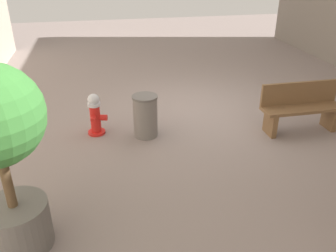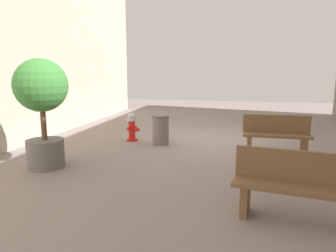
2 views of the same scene
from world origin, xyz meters
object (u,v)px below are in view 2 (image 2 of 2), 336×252
(bench_near, at_px, (276,134))
(trash_bin, at_px, (161,130))
(fire_hydrant, at_px, (132,127))
(bench_far, at_px, (301,186))
(planter_tree, at_px, (42,100))

(bench_near, distance_m, trash_bin, 2.99)
(trash_bin, bearing_deg, bench_near, 173.06)
(fire_hydrant, relative_size, bench_far, 0.45)
(bench_far, bearing_deg, fire_hydrant, -47.27)
(bench_near, bearing_deg, trash_bin, -6.94)
(planter_tree, height_order, trash_bin, planter_tree)
(fire_hydrant, height_order, bench_near, bench_near)
(bench_far, height_order, trash_bin, bench_far)
(fire_hydrant, relative_size, planter_tree, 0.36)
(fire_hydrant, xyz_separation_m, bench_far, (-3.80, 4.11, 0.09))
(planter_tree, distance_m, trash_bin, 3.27)
(trash_bin, bearing_deg, bench_far, 126.85)
(bench_near, bearing_deg, bench_far, 88.52)
(bench_near, distance_m, bench_far, 3.49)
(fire_hydrant, distance_m, bench_far, 5.60)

